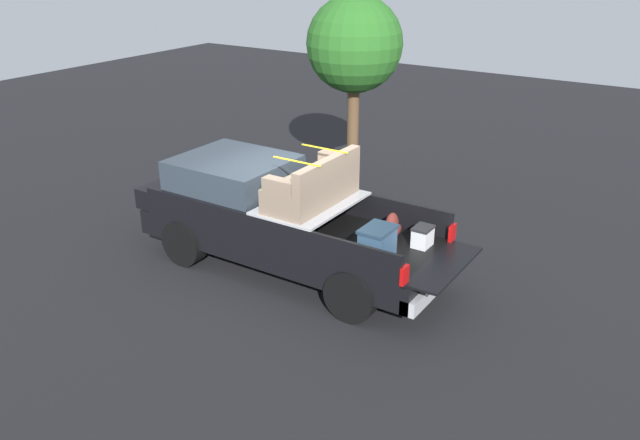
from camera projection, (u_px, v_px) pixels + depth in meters
The scene contains 3 objects.
ground_plane at pixel (292, 269), 11.78m from camera, with size 40.00×40.00×0.00m, color black.
pickup_truck at pixel (274, 215), 11.58m from camera, with size 6.05×2.06×2.23m.
tree_background at pixel (354, 46), 13.75m from camera, with size 2.04×2.04×4.45m.
Camera 1 is at (-6.13, 8.50, 5.48)m, focal length 36.76 mm.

